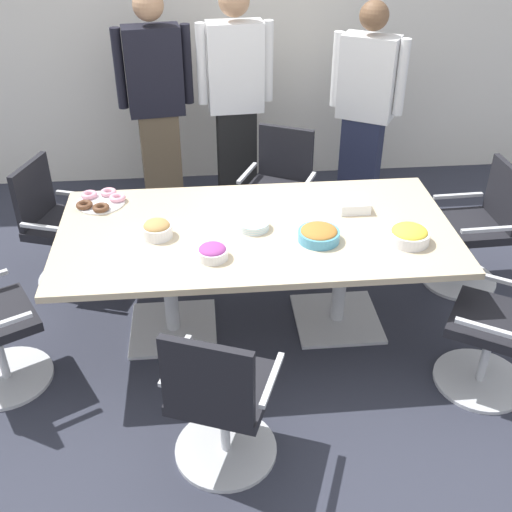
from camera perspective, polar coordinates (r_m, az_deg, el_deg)
ground_plane at (r=4.25m, az=0.00°, el=-6.29°), size 10.00×10.00×0.01m
back_wall at (r=5.84m, az=-2.31°, el=20.13°), size 8.00×0.10×2.80m
conference_table at (r=3.89m, az=0.00°, el=0.93°), size 2.40×1.20×0.75m
office_chair_0 at (r=4.96m, az=2.07°, el=5.53°), size 0.72×0.72×0.91m
office_chair_1 at (r=4.68m, az=-17.29°, el=2.17°), size 0.68×0.68×0.91m
office_chair_3 at (r=3.16m, az=-3.24°, el=-13.19°), size 0.70×0.70×0.91m
office_chair_4 at (r=3.82m, az=21.43°, el=-6.41°), size 0.75×0.75×0.91m
office_chair_5 at (r=4.71m, az=19.23°, el=1.98°), size 0.56×0.56×0.91m
person_standing_0 at (r=5.31m, az=-9.00°, el=13.56°), size 0.62×0.28×1.83m
person_standing_1 at (r=5.29m, az=-1.85°, el=14.03°), size 0.61×0.25×1.86m
person_standing_2 at (r=5.34m, az=9.87°, el=13.06°), size 0.57×0.41×1.75m
snack_bowl_chips_yellow at (r=3.77m, az=13.72°, el=1.90°), size 0.24×0.24×0.10m
snack_bowl_candy_mix at (r=3.53m, az=-3.97°, el=0.38°), size 0.18×0.18×0.08m
snack_bowl_pretzels at (r=3.70m, az=5.72°, el=2.01°), size 0.25×0.25×0.09m
snack_bowl_cookies at (r=3.76m, az=-8.97°, el=2.44°), size 0.18×0.18×0.11m
donut_platter at (r=4.22m, az=-13.94°, el=4.89°), size 0.32×0.32×0.04m
plate_stack at (r=3.81m, az=-0.24°, el=2.82°), size 0.19×0.19×0.05m
napkin_pile at (r=4.07m, az=8.79°, el=4.68°), size 0.19×0.19×0.07m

